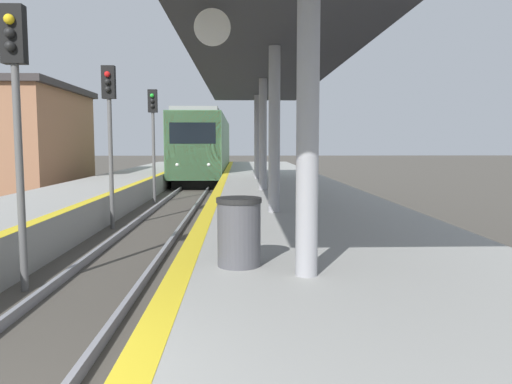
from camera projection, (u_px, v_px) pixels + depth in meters
train at (205, 147)px, 34.30m from camera, size 2.90×18.78×4.33m
signal_near at (16, 94)px, 7.85m from camera, size 0.36×0.31×4.55m
signal_mid at (109, 116)px, 13.86m from camera, size 0.36×0.31×4.55m
signal_far at (153, 124)px, 19.88m from camera, size 0.36×0.31×4.55m
station_canopy at (268, 66)px, 13.51m from camera, size 3.92×21.70×3.83m
trash_bin at (239, 232)px, 6.19m from camera, size 0.56×0.56×0.85m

